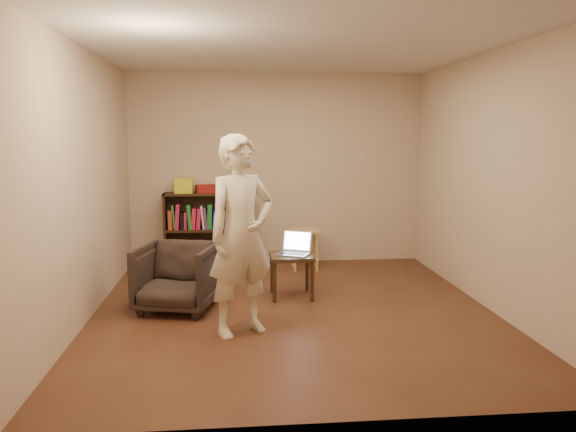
{
  "coord_description": "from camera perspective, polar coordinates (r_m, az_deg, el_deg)",
  "views": [
    {
      "loc": [
        -0.58,
        -5.47,
        1.77
      ],
      "look_at": [
        -0.02,
        0.35,
        0.92
      ],
      "focal_mm": 35.0,
      "sensor_mm": 36.0,
      "label": 1
    }
  ],
  "objects": [
    {
      "name": "floor",
      "position": [
        5.78,
        0.56,
        -9.59
      ],
      "size": [
        4.5,
        4.5,
        0.0
      ],
      "primitive_type": "plane",
      "color": "#462316",
      "rests_on": "ground"
    },
    {
      "name": "ceiling",
      "position": [
        5.56,
        0.6,
        16.83
      ],
      "size": [
        4.5,
        4.5,
        0.0
      ],
      "primitive_type": "plane",
      "color": "silver",
      "rests_on": "wall_back"
    },
    {
      "name": "wall_back",
      "position": [
        7.76,
        -1.19,
        4.77
      ],
      "size": [
        4.0,
        0.0,
        4.0
      ],
      "primitive_type": "plane",
      "rotation": [
        1.57,
        0.0,
        0.0
      ],
      "color": "#C9AF98",
      "rests_on": "floor"
    },
    {
      "name": "wall_left",
      "position": [
        5.67,
        -19.98,
        3.0
      ],
      "size": [
        0.0,
        4.5,
        4.5
      ],
      "primitive_type": "plane",
      "rotation": [
        1.57,
        0.0,
        1.57
      ],
      "color": "#C9AF98",
      "rests_on": "floor"
    },
    {
      "name": "wall_right",
      "position": [
        6.07,
        19.74,
        3.32
      ],
      "size": [
        0.0,
        4.5,
        4.5
      ],
      "primitive_type": "plane",
      "rotation": [
        1.57,
        0.0,
        -1.57
      ],
      "color": "#C9AF98",
      "rests_on": "floor"
    },
    {
      "name": "bookshelf",
      "position": [
        7.69,
        -7.97,
        -1.8
      ],
      "size": [
        1.2,
        0.3,
        1.0
      ],
      "color": "black",
      "rests_on": "floor"
    },
    {
      "name": "box_yellow",
      "position": [
        7.62,
        -10.53,
        3.04
      ],
      "size": [
        0.24,
        0.18,
        0.19
      ],
      "primitive_type": "cube",
      "rotation": [
        0.0,
        0.0,
        -0.01
      ],
      "color": "yellow",
      "rests_on": "bookshelf"
    },
    {
      "name": "red_cloth",
      "position": [
        7.62,
        -8.15,
        2.75
      ],
      "size": [
        0.35,
        0.28,
        0.1
      ],
      "primitive_type": "cube",
      "rotation": [
        0.0,
        0.0,
        0.2
      ],
      "color": "maroon",
      "rests_on": "bookshelf"
    },
    {
      "name": "box_green",
      "position": [
        7.59,
        -5.68,
        2.86
      ],
      "size": [
        0.15,
        0.15,
        0.12
      ],
      "primitive_type": "cube",
      "rotation": [
        0.0,
        0.0,
        -0.22
      ],
      "color": "#1F7528",
      "rests_on": "bookshelf"
    },
    {
      "name": "box_white",
      "position": [
        7.61,
        -4.42,
        2.69
      ],
      "size": [
        0.09,
        0.09,
        0.07
      ],
      "primitive_type": "cube",
      "rotation": [
        0.0,
        0.0,
        -0.05
      ],
      "color": "beige",
      "rests_on": "bookshelf"
    },
    {
      "name": "stool",
      "position": [
        7.43,
        1.72,
        -2.14
      ],
      "size": [
        0.37,
        0.37,
        0.53
      ],
      "color": "tan",
      "rests_on": "floor"
    },
    {
      "name": "armchair",
      "position": [
        5.82,
        -11.22,
        -6.11
      ],
      "size": [
        0.89,
        0.91,
        0.68
      ],
      "primitive_type": "imported",
      "rotation": [
        0.0,
        0.0,
        -0.24
      ],
      "color": "black",
      "rests_on": "floor"
    },
    {
      "name": "side_table",
      "position": [
        6.16,
        0.36,
        -4.67
      ],
      "size": [
        0.46,
        0.46,
        0.47
      ],
      "color": "black",
      "rests_on": "floor"
    },
    {
      "name": "laptop",
      "position": [
        6.16,
        0.68,
        -3.36
      ],
      "size": [
        0.43,
        0.41,
        0.25
      ],
      "rotation": [
        0.0,
        0.0,
        -0.45
      ],
      "color": "#A6A6AB",
      "rests_on": "side_table"
    },
    {
      "name": "person",
      "position": [
        4.96,
        -4.78,
        -2.0
      ],
      "size": [
        0.78,
        0.7,
        1.78
      ],
      "primitive_type": "imported",
      "rotation": [
        0.0,
        0.0,
        0.54
      ],
      "color": "beige",
      "rests_on": "floor"
    }
  ]
}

